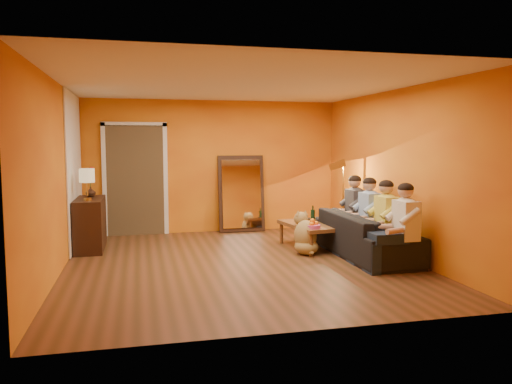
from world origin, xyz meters
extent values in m
cube|color=brown|center=(0.00, 0.00, 0.00)|extent=(5.00, 5.50, 0.00)
cube|color=white|center=(0.00, 0.00, 2.60)|extent=(5.00, 5.50, 0.00)
cube|color=orange|center=(0.00, 2.75, 1.30)|extent=(5.00, 0.00, 2.60)
cube|color=orange|center=(-2.50, 0.00, 1.30)|extent=(0.00, 5.50, 2.60)
cube|color=orange|center=(2.50, 0.00, 1.30)|extent=(0.00, 5.50, 2.60)
cube|color=white|center=(-2.48, 1.75, 1.30)|extent=(0.02, 1.90, 2.58)
cube|color=#3F2D19|center=(-1.50, 2.83, 1.05)|extent=(1.06, 0.30, 2.10)
cube|color=white|center=(-2.07, 2.71, 1.05)|extent=(0.08, 0.06, 2.20)
cube|color=white|center=(-0.93, 2.71, 1.05)|extent=(0.08, 0.06, 2.20)
cube|color=white|center=(-1.50, 2.71, 2.12)|extent=(1.22, 0.06, 0.08)
cube|color=#311E10|center=(0.55, 2.63, 0.76)|extent=(0.92, 0.27, 1.51)
cube|color=white|center=(0.55, 2.59, 0.76)|extent=(0.78, 0.21, 1.35)
cube|color=#311E10|center=(-2.24, 1.55, 0.42)|extent=(0.44, 1.18, 0.85)
imported|color=black|center=(2.00, 0.05, 0.33)|extent=(2.28, 0.89, 0.67)
cylinder|color=black|center=(1.37, 0.71, 0.58)|extent=(0.07, 0.07, 0.31)
imported|color=#B27F3F|center=(1.44, 0.88, 0.47)|extent=(0.11, 0.11, 0.09)
imported|color=black|center=(1.50, 1.11, 0.43)|extent=(0.38, 0.28, 0.03)
imported|color=#311E10|center=(1.14, 0.56, 0.43)|extent=(0.19, 0.25, 0.02)
imported|color=#A61913|center=(1.15, 0.57, 0.45)|extent=(0.23, 0.27, 0.02)
imported|color=black|center=(1.14, 0.55, 0.47)|extent=(0.28, 0.29, 0.02)
imported|color=#311E10|center=(-2.24, 1.80, 0.94)|extent=(0.17, 0.17, 0.17)
camera|label=1|loc=(-1.43, -7.07, 1.77)|focal=35.00mm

